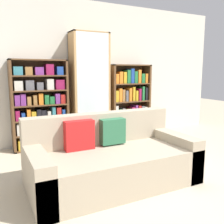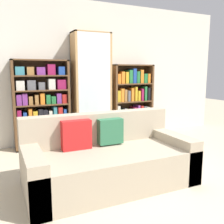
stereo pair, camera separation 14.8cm
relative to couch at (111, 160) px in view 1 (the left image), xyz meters
name	(u,v)px [view 1 (the left image)]	position (x,y,z in m)	size (l,w,h in m)	color
ground_plane	(176,192)	(0.55, -0.56, -0.29)	(16.00, 16.00, 0.00)	beige
wall_back	(90,72)	(0.55, 2.06, 1.06)	(6.07, 0.06, 2.70)	silver
couch	(111,160)	(0.00, 0.00, 0.00)	(2.01, 0.96, 0.83)	tan
bookshelf_left	(40,106)	(-0.48, 1.85, 0.47)	(0.97, 0.32, 1.57)	brown
display_cabinet	(90,89)	(0.46, 1.84, 0.75)	(0.71, 0.36, 2.08)	tan
bookshelf_right	(129,103)	(1.35, 1.85, 0.43)	(0.88, 0.32, 1.50)	brown
wine_bottle	(124,135)	(1.00, 1.45, -0.13)	(0.07, 0.07, 0.38)	#143819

